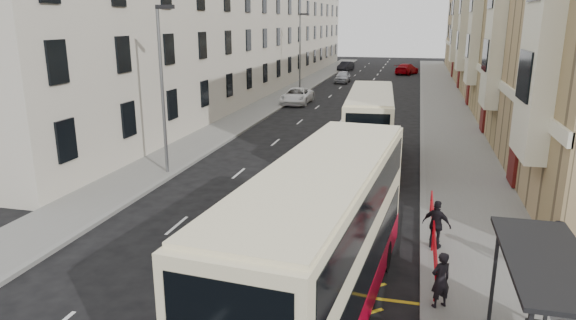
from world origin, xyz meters
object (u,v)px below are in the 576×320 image
(street_lamp_far, at_px, (300,49))
(white_van, at_px, (297,96))
(street_lamp_near, at_px, (163,81))
(double_decker_rear, at_px, (370,128))
(pedestrian_near, at_px, (441,280))
(double_decker_front, at_px, (323,245))
(pedestrian_mid, at_px, (557,251))
(car_silver, at_px, (343,77))
(car_dark, at_px, (346,66))
(car_red, at_px, (407,69))
(bus_shelter, at_px, (556,300))
(pedestrian_far, at_px, (437,225))

(street_lamp_far, xyz_separation_m, white_van, (1.15, -6.56, -3.91))
(street_lamp_near, bearing_deg, double_decker_rear, 24.27)
(street_lamp_far, distance_m, pedestrian_near, 41.89)
(double_decker_front, relative_size, pedestrian_mid, 5.99)
(double_decker_front, xyz_separation_m, double_decker_rear, (-0.26, 15.30, -0.15))
(street_lamp_far, distance_m, car_silver, 12.12)
(double_decker_front, bearing_deg, white_van, 109.06)
(car_silver, bearing_deg, street_lamp_near, -94.89)
(pedestrian_near, xyz_separation_m, pedestrian_mid, (3.30, 2.33, 0.13))
(double_decker_rear, distance_m, car_silver, 37.43)
(car_silver, xyz_separation_m, car_dark, (-1.72, 15.54, -0.03))
(double_decker_rear, bearing_deg, car_dark, 95.46)
(car_dark, xyz_separation_m, car_red, (9.17, -3.34, 0.06))
(street_lamp_near, height_order, car_dark, street_lamp_near)
(street_lamp_near, relative_size, car_red, 1.54)
(double_decker_front, height_order, car_dark, double_decker_front)
(pedestrian_mid, distance_m, car_silver, 50.26)
(double_decker_front, xyz_separation_m, car_red, (0.53, 64.32, -1.40))
(street_lamp_near, distance_m, double_decker_rear, 10.78)
(pedestrian_mid, bearing_deg, street_lamp_near, 158.73)
(street_lamp_far, xyz_separation_m, double_decker_front, (9.78, -41.01, -2.48))
(pedestrian_mid, xyz_separation_m, car_silver, (-13.13, 48.52, -0.33))
(car_dark, bearing_deg, bus_shelter, -67.97)
(pedestrian_near, distance_m, pedestrian_mid, 4.04)
(bus_shelter, xyz_separation_m, street_lamp_far, (-14.69, 42.39, 2.50))
(double_decker_front, xyz_separation_m, car_silver, (-6.92, 52.12, -1.43))
(street_lamp_near, distance_m, double_decker_front, 14.94)
(pedestrian_far, bearing_deg, pedestrian_near, 111.94)
(double_decker_front, bearing_deg, pedestrian_mid, 35.06)
(double_decker_rear, relative_size, pedestrian_mid, 5.54)
(white_van, distance_m, car_silver, 17.75)
(car_dark, bearing_deg, double_decker_rear, -69.98)
(street_lamp_far, relative_size, pedestrian_near, 5.17)
(street_lamp_near, height_order, pedestrian_near, street_lamp_near)
(street_lamp_far, bearing_deg, car_dark, 87.53)
(pedestrian_mid, xyz_separation_m, white_van, (-14.85, 30.85, -0.33))
(double_decker_rear, xyz_separation_m, car_silver, (-6.66, 36.81, -1.28))
(bus_shelter, relative_size, white_van, 0.82)
(white_van, distance_m, car_red, 31.25)
(car_dark, bearing_deg, pedestrian_mid, -66.01)
(double_decker_front, relative_size, white_van, 2.07)
(pedestrian_near, relative_size, car_red, 0.30)
(street_lamp_near, relative_size, pedestrian_mid, 4.45)
(pedestrian_mid, bearing_deg, double_decker_rear, 122.54)
(street_lamp_far, height_order, pedestrian_mid, street_lamp_far)
(bus_shelter, relative_size, double_decker_front, 0.39)
(bus_shelter, relative_size, street_lamp_far, 0.53)
(pedestrian_mid, relative_size, car_dark, 0.43)
(bus_shelter, bearing_deg, double_decker_rear, 107.21)
(pedestrian_near, height_order, pedestrian_mid, pedestrian_mid)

